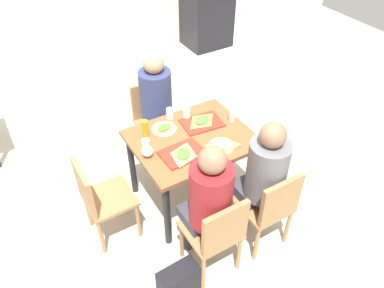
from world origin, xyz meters
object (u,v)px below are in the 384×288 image
plastic_cup_b (217,155)px  pizza_slice_b (202,120)px  plastic_cup_a (170,113)px  chair_left_end (99,197)px  tray_red_far (202,123)px  person_in_red (208,199)px  condiment_bottle (145,128)px  chair_far_side (153,115)px  paper_plate_near_edge (221,146)px  chair_near_left (217,233)px  plastic_cup_d (187,114)px  pizza_slice_c (164,128)px  main_table (192,147)px  pizza_slice_a (183,154)px  tray_red_near (182,153)px  handbag (179,281)px  chair_near_right (270,206)px  person_in_brown_jacket (263,173)px  foil_bundle (147,151)px  person_far_side (158,102)px  soda_can (232,116)px  plastic_cup_c (146,145)px  pizza_slice_d (223,145)px  paper_plate_center (164,129)px

plastic_cup_b → pizza_slice_b: bearing=71.9°
plastic_cup_a → plastic_cup_b: bearing=-85.9°
chair_left_end → tray_red_far: 1.12m
person_in_red → condiment_bottle: size_ratio=7.87×
chair_far_side → paper_plate_near_edge: (0.16, -1.04, 0.26)m
chair_near_left → plastic_cup_d: plastic_cup_d is taller
chair_near_left → pizza_slice_c: bearing=84.2°
main_table → pizza_slice_a: bearing=-136.8°
tray_red_near → handbag: (-0.43, -0.67, -0.62)m
chair_near_right → person_in_brown_jacket: (-0.00, 0.14, 0.25)m
chair_near_left → plastic_cup_b: plastic_cup_b is taller
plastic_cup_a → plastic_cup_d: same height
person_in_red → chair_near_right: bearing=-15.2°
pizza_slice_b → handbag: (-0.80, -0.96, -0.64)m
pizza_slice_c → plastic_cup_a: bearing=45.0°
person_in_brown_jacket → tray_red_far: (-0.08, 0.79, 0.02)m
tray_red_near → tray_red_far: 0.45m
chair_left_end → person_in_brown_jacket: (1.16, -0.66, 0.25)m
person_in_red → plastic_cup_a: 1.05m
pizza_slice_c → plastic_cup_b: 0.61m
foil_bundle → handbag: (-0.17, -0.80, -0.67)m
tray_red_far → handbag: (-0.79, -0.95, -0.62)m
plastic_cup_b → condiment_bottle: condiment_bottle is taller
person_far_side → plastic_cup_d: 0.41m
chair_near_right → person_in_brown_jacket: size_ratio=0.67×
main_table → chair_far_side: chair_far_side is taller
person_in_red → soda_can: size_ratio=10.32×
person_in_red → plastic_cup_c: 0.75m
paper_plate_near_edge → pizza_slice_d: pizza_slice_d is taller
pizza_slice_c → condiment_bottle: 0.19m
chair_far_side → tray_red_far: size_ratio=2.36×
main_table → condiment_bottle: condiment_bottle is taller
tray_red_far → pizza_slice_a: 0.48m
person_in_brown_jacket → paper_plate_center: (-0.41, 0.90, 0.02)m
tray_red_near → soda_can: 0.65m
soda_can → handbag: 1.51m
main_table → pizza_slice_a: (-0.19, -0.18, 0.13)m
chair_near_right → plastic_cup_d: 1.13m
chair_left_end → plastic_cup_d: 1.09m
pizza_slice_b → plastic_cup_a: size_ratio=2.67×
main_table → person_far_side: 0.67m
foil_bundle → pizza_slice_b: bearing=14.6°
chair_far_side → pizza_slice_a: 1.04m
person_in_red → person_in_brown_jacket: same height
chair_near_right → plastic_cup_a: (-0.28, 1.16, 0.31)m
plastic_cup_c → tray_red_far: bearing=6.0°
chair_near_right → pizza_slice_c: 1.15m
pizza_slice_a → pizza_slice_c: pizza_slice_a is taller
tray_red_far → handbag: 1.38m
chair_near_left → plastic_cup_a: 1.22m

